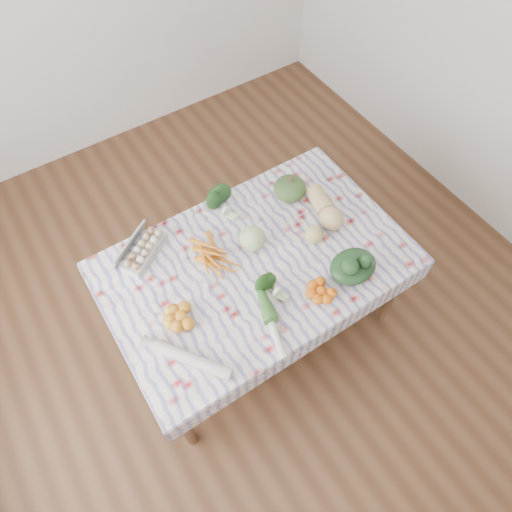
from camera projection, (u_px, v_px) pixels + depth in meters
ground at (256, 321)px, 3.14m from camera, size 4.50×4.50×0.00m
dining_table at (256, 270)px, 2.57m from camera, size 1.60×1.00×0.75m
tablecloth at (256, 262)px, 2.51m from camera, size 1.66×1.06×0.01m
egg_carton at (145, 251)px, 2.49m from camera, size 0.32×0.26×0.08m
carrot_bunch at (211, 257)px, 2.49m from camera, size 0.27×0.25×0.05m
kale_bunch at (219, 202)px, 2.63m from camera, size 0.21×0.19×0.15m
kabocha_squash at (290, 188)px, 2.71m from camera, size 0.25×0.25×0.13m
cabbage at (252, 238)px, 2.50m from camera, size 0.17×0.17×0.15m
butternut_squash at (325, 207)px, 2.62m from camera, size 0.20×0.32×0.14m
orange_cluster at (181, 317)px, 2.28m from camera, size 0.27×0.27×0.07m
broccoli at (270, 284)px, 2.36m from camera, size 0.18×0.18×0.11m
mandarin_cluster at (321, 290)px, 2.37m from camera, size 0.21×0.21×0.06m
grapefruit at (314, 234)px, 2.54m from camera, size 0.13×0.13×0.10m
spinach_bag at (353, 266)px, 2.42m from camera, size 0.28×0.23×0.12m
daikon at (192, 359)px, 2.17m from camera, size 0.29×0.38×0.06m
leek at (272, 325)px, 2.27m from camera, size 0.14×0.37×0.04m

